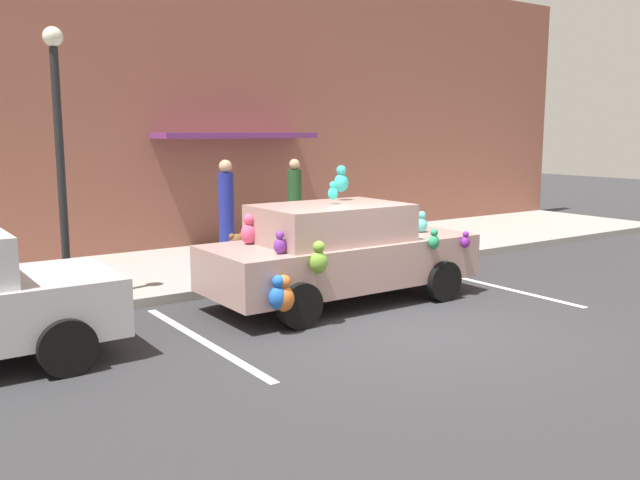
# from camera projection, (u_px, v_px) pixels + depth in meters

# --- Properties ---
(ground_plane) EXTENTS (60.00, 60.00, 0.00)m
(ground_plane) POSITION_uv_depth(u_px,v_px,m) (403.00, 327.00, 9.19)
(ground_plane) COLOR #2D2D30
(sidewalk) EXTENTS (24.00, 4.00, 0.15)m
(sidewalk) POSITION_uv_depth(u_px,v_px,m) (233.00, 264.00, 13.24)
(sidewalk) COLOR gray
(sidewalk) RESTS_ON ground
(storefront_building) EXTENTS (24.00, 1.25, 6.40)m
(storefront_building) POSITION_uv_depth(u_px,v_px,m) (184.00, 105.00, 14.49)
(storefront_building) COLOR brown
(storefront_building) RESTS_ON ground
(parking_stripe_front) EXTENTS (0.12, 3.60, 0.01)m
(parking_stripe_front) POSITION_uv_depth(u_px,v_px,m) (494.00, 286.00, 11.67)
(parking_stripe_front) COLOR silver
(parking_stripe_front) RESTS_ON ground
(parking_stripe_rear) EXTENTS (0.12, 3.60, 0.01)m
(parking_stripe_rear) POSITION_uv_depth(u_px,v_px,m) (203.00, 341.00, 8.60)
(parking_stripe_rear) COLOR silver
(parking_stripe_rear) RESTS_ON ground
(plush_covered_car) EXTENTS (4.31, 2.03, 2.10)m
(plush_covered_car) POSITION_uv_depth(u_px,v_px,m) (339.00, 252.00, 10.41)
(plush_covered_car) COLOR tan
(plush_covered_car) RESTS_ON ground
(teddy_bear_on_sidewalk) EXTENTS (0.38, 0.32, 0.73)m
(teddy_bear_on_sidewalk) POSITION_uv_depth(u_px,v_px,m) (237.00, 255.00, 11.87)
(teddy_bear_on_sidewalk) COLOR brown
(teddy_bear_on_sidewalk) RESTS_ON sidewalk
(street_lamp_post) EXTENTS (0.28, 0.28, 3.94)m
(street_lamp_post) POSITION_uv_depth(u_px,v_px,m) (59.00, 137.00, 9.66)
(street_lamp_post) COLOR black
(street_lamp_post) RESTS_ON sidewalk
(pedestrian_near_shopfront) EXTENTS (0.30, 0.30, 1.95)m
(pedestrian_near_shopfront) POSITION_uv_depth(u_px,v_px,m) (226.00, 212.00, 13.18)
(pedestrian_near_shopfront) COLOR navy
(pedestrian_near_shopfront) RESTS_ON sidewalk
(pedestrian_walking_past) EXTENTS (0.30, 0.30, 1.90)m
(pedestrian_walking_past) POSITION_uv_depth(u_px,v_px,m) (295.00, 205.00, 14.65)
(pedestrian_walking_past) COLOR #214722
(pedestrian_walking_past) RESTS_ON sidewalk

